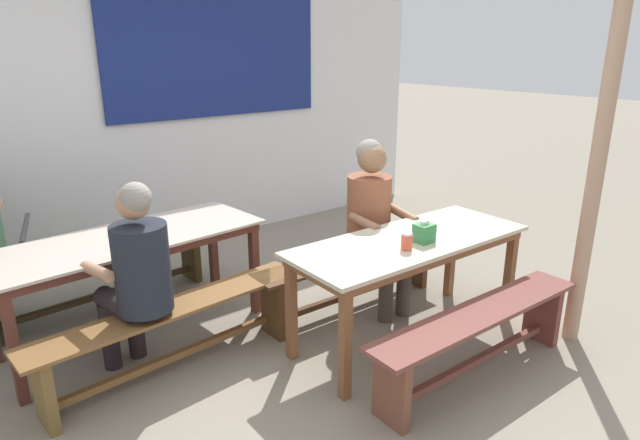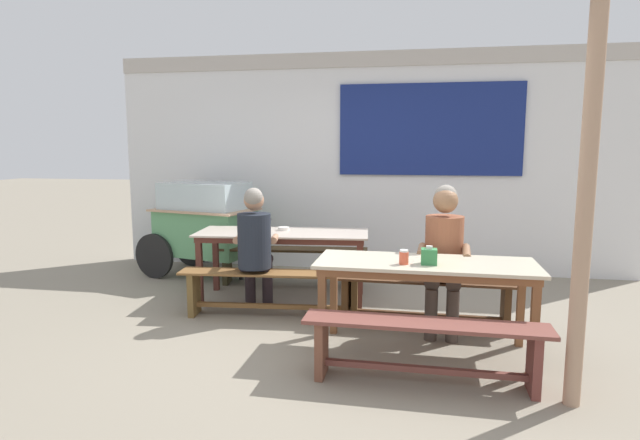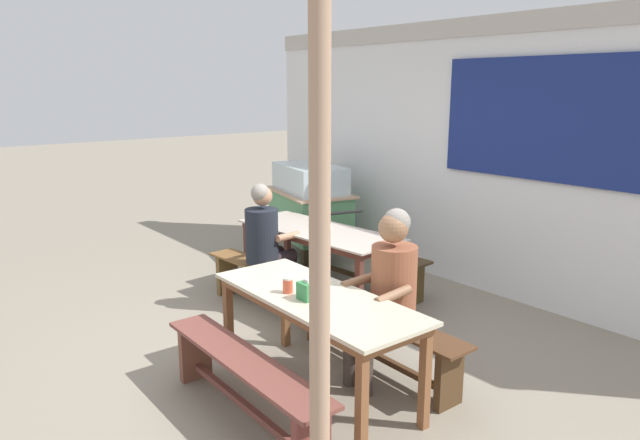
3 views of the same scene
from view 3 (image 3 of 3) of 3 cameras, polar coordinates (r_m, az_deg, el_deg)
name	(u,v)px [view 3 (image 3 of 3)]	position (r m, az deg, el deg)	size (l,w,h in m)	color
ground_plane	(292,347)	(5.14, -2.77, -12.35)	(40.00, 40.00, 0.00)	gray
backdrop_wall	(483,151)	(6.49, 15.68, 6.53)	(6.91, 0.23, 2.89)	silver
dining_table_far	(319,236)	(6.01, -0.13, -1.60)	(1.89, 0.85, 0.75)	beige
dining_table_near	(316,306)	(4.18, -0.36, -8.37)	(1.76, 0.70, 0.75)	beige
bench_far_back	(358,258)	(6.53, 3.71, -3.78)	(1.85, 0.43, 0.46)	#43321C
bench_far_front	(274,285)	(5.74, -4.52, -6.32)	(1.86, 0.43, 0.46)	brown
bench_near_back	(377,333)	(4.69, 5.60, -10.98)	(1.70, 0.32, 0.46)	#51321D
bench_near_front	(245,378)	(4.03, -7.40, -15.09)	(1.71, 0.32, 0.46)	brown
food_cart	(309,204)	(7.49, -1.07, 1.60)	(1.73, 1.11, 1.22)	#5B9D67
person_right_near_table	(388,284)	(4.37, 6.67, -6.26)	(0.47, 0.57, 1.33)	#443932
person_left_back_turned	(267,238)	(5.80, -5.24, -1.77)	(0.48, 0.56, 1.28)	#281F24
tissue_box	(307,291)	(4.05, -1.24, -6.92)	(0.12, 0.11, 0.15)	#348246
condiment_jar	(288,285)	(4.19, -3.17, -6.39)	(0.07, 0.07, 0.11)	#DD5438
soup_bowl	(325,226)	(6.07, 0.53, -0.57)	(0.13, 0.13, 0.04)	silver
wooden_support_post	(320,276)	(2.85, -0.03, -5.52)	(0.11, 0.11, 2.59)	tan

